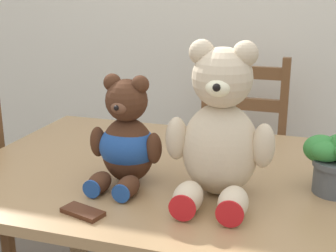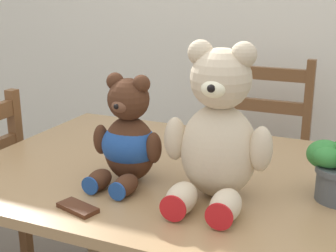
# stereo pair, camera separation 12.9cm
# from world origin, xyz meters

# --- Properties ---
(dining_table) EXTENTS (1.23, 0.92, 0.75)m
(dining_table) POSITION_xyz_m (0.00, 0.46, 0.65)
(dining_table) COLOR #9E7A51
(dining_table) RESTS_ON ground_plane
(wooden_chair_behind) EXTENTS (0.43, 0.44, 0.97)m
(wooden_chair_behind) POSITION_xyz_m (0.09, 1.30, 0.46)
(wooden_chair_behind) COLOR brown
(wooden_chair_behind) RESTS_ON ground_plane
(teddy_bear_left) EXTENTS (0.22, 0.23, 0.32)m
(teddy_bear_left) POSITION_xyz_m (-0.08, 0.33, 0.88)
(teddy_bear_left) COLOR #472819
(teddy_bear_left) RESTS_ON dining_table
(teddy_bear_right) EXTENTS (0.29, 0.29, 0.42)m
(teddy_bear_right) POSITION_xyz_m (0.19, 0.32, 0.93)
(teddy_bear_right) COLOR beige
(teddy_bear_right) RESTS_ON dining_table
(chocolate_bar) EXTENTS (0.12, 0.08, 0.01)m
(chocolate_bar) POSITION_xyz_m (-0.10, 0.11, 0.76)
(chocolate_bar) COLOR #472314
(chocolate_bar) RESTS_ON dining_table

